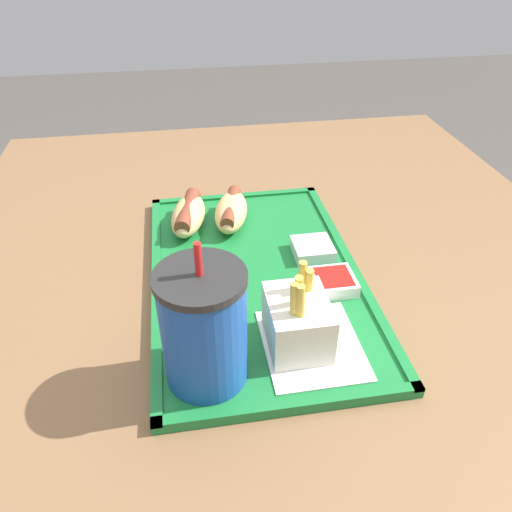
{
  "coord_description": "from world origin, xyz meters",
  "views": [
    {
      "loc": [
        -0.52,
        0.12,
        1.18
      ],
      "look_at": [
        0.01,
        0.03,
        0.8
      ],
      "focal_mm": 35.0,
      "sensor_mm": 36.0,
      "label": 1
    }
  ],
  "objects": [
    {
      "name": "dining_table",
      "position": [
        0.0,
        0.0,
        0.38
      ],
      "size": [
        1.17,
        0.96,
        0.76
      ],
      "color": "brown",
      "rests_on": "ground_plane"
    },
    {
      "name": "paper_napkin",
      "position": [
        -0.13,
        -0.01,
        0.77
      ],
      "size": [
        0.13,
        0.11,
        0.0
      ],
      "color": "white",
      "rests_on": "food_tray"
    },
    {
      "name": "fries_carton",
      "position": [
        -0.13,
        0.01,
        0.8
      ],
      "size": [
        0.08,
        0.07,
        0.1
      ],
      "color": "silver",
      "rests_on": "food_tray"
    },
    {
      "name": "food_tray",
      "position": [
        0.01,
        0.03,
        0.77
      ],
      "size": [
        0.45,
        0.28,
        0.01
      ],
      "color": "#197233",
      "rests_on": "dining_table"
    },
    {
      "name": "sauce_cup_mayo",
      "position": [
        0.04,
        -0.05,
        0.78
      ],
      "size": [
        0.06,
        0.06,
        0.02
      ],
      "color": "silver",
      "rests_on": "food_tray"
    },
    {
      "name": "sauce_cup_ketchup",
      "position": [
        -0.04,
        -0.06,
        0.78
      ],
      "size": [
        0.06,
        0.06,
        0.02
      ],
      "color": "silver",
      "rests_on": "food_tray"
    },
    {
      "name": "hot_dog_far",
      "position": [
        0.14,
        0.12,
        0.79
      ],
      "size": [
        0.12,
        0.07,
        0.04
      ],
      "color": "#DBB270",
      "rests_on": "food_tray"
    },
    {
      "name": "hot_dog_near",
      "position": [
        0.14,
        0.05,
        0.79
      ],
      "size": [
        0.12,
        0.07,
        0.04
      ],
      "color": "#DBB270",
      "rests_on": "food_tray"
    },
    {
      "name": "soda_cup",
      "position": [
        -0.16,
        0.11,
        0.84
      ],
      "size": [
        0.09,
        0.09,
        0.17
      ],
      "color": "#194CA5",
      "rests_on": "food_tray"
    }
  ]
}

